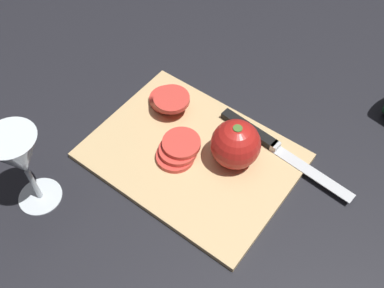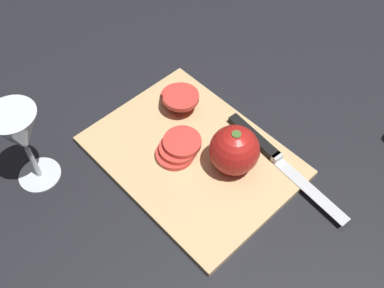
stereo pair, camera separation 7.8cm
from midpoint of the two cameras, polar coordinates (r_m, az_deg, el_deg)
The scene contains 7 objects.
ground_plane at distance 0.79m, azimuth 4.19°, elevation -4.51°, with size 3.00×3.00×0.00m, color black.
cutting_board at distance 0.81m, azimuth 2.75°, elevation -1.71°, with size 0.36×0.27×0.01m.
wine_glass at distance 0.73m, azimuth -18.20°, elevation 0.91°, with size 0.08×0.08×0.16m.
whole_tomato at distance 0.76m, azimuth 8.33°, elevation -0.96°, with size 0.09×0.09×0.09m.
knife at distance 0.82m, azimuth 11.82°, elevation -0.51°, with size 0.28×0.04×0.01m.
tomato_slice_stack_near at distance 0.87m, azimuth 0.98°, elevation 5.83°, with size 0.09×0.08×0.04m.
tomato_slice_stack_far at distance 0.79m, azimuth 1.06°, elevation -0.70°, with size 0.07×0.09×0.03m.
Camera 2 is at (-0.30, 0.31, 0.67)m, focal length 42.00 mm.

